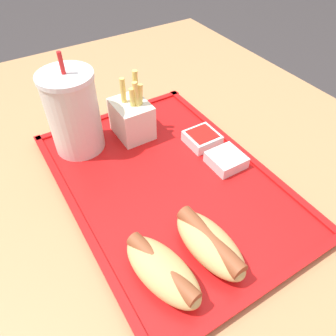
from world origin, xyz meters
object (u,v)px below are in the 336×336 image
hot_dog_far (162,270)px  hot_dog_near (210,243)px  sauce_cup_mayo (226,160)px  sauce_cup_ketchup (202,138)px  fries_carton (132,117)px  soda_cup (73,113)px

hot_dog_far → hot_dog_near: (-0.00, -0.07, 0.00)m
sauce_cup_mayo → sauce_cup_ketchup: (0.07, 0.00, 0.00)m
hot_dog_near → fries_carton: (0.28, -0.03, 0.02)m
soda_cup → hot_dog_near: 0.31m
soda_cup → sauce_cup_mayo: (-0.18, -0.19, -0.06)m
sauce_cup_ketchup → hot_dog_far: bearing=133.8°
hot_dog_near → sauce_cup_mayo: (0.12, -0.13, -0.01)m
sauce_cup_ketchup → sauce_cup_mayo: bearing=-179.1°
soda_cup → sauce_cup_mayo: bearing=-132.5°
sauce_cup_mayo → sauce_cup_ketchup: 0.07m
hot_dog_near → sauce_cup_ketchup: size_ratio=2.27×
hot_dog_near → fries_carton: size_ratio=1.03×
hot_dog_far → fries_carton: bearing=-20.4°
sauce_cup_mayo → sauce_cup_ketchup: size_ratio=1.00×
soda_cup → sauce_cup_ketchup: soda_cup is taller
hot_dog_far → fries_carton: (0.28, -0.10, 0.02)m
hot_dog_far → sauce_cup_mayo: bearing=-58.5°
hot_dog_far → sauce_cup_ketchup: hot_dog_far is taller
hot_dog_far → soda_cup: bearing=-1.2°
soda_cup → sauce_cup_ketchup: size_ratio=3.23×
soda_cup → sauce_cup_mayo: size_ratio=3.23×
sauce_cup_ketchup → fries_carton: bearing=45.9°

